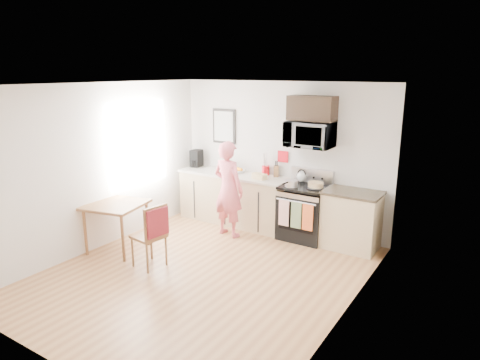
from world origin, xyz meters
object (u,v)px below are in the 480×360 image
Objects in this scene: microwave at (310,135)px; range at (304,214)px; person at (228,189)px; dining_table at (116,209)px; cake at (316,185)px; chair at (154,228)px.

range is at bearing -89.94° from microwave.
person is at bearing -149.96° from microwave.
dining_table is at bearing -136.85° from microwave.
microwave is 0.83m from cake.
microwave is (-0.00, 0.10, 1.32)m from range.
person is (-1.16, -0.56, 0.39)m from range.
person is 1.85m from dining_table.
range is at bearing 165.39° from cake.
microwave is at bearing -142.24° from person.
dining_table is at bearing 177.47° from chair.
dining_table is 3.19m from cake.
microwave is at bearing 142.33° from cake.
person is 1.93× the size of dining_table.
cake is at bearing -151.70° from person.
range is 1.22× the size of chair.
range reaches higher than cake.
dining_table is 0.99m from chair.
microwave reaches higher than person.
range is 0.70× the size of person.
person is 1.67m from chair.
range is 3.06m from dining_table.
range is at bearing 67.26° from chair.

